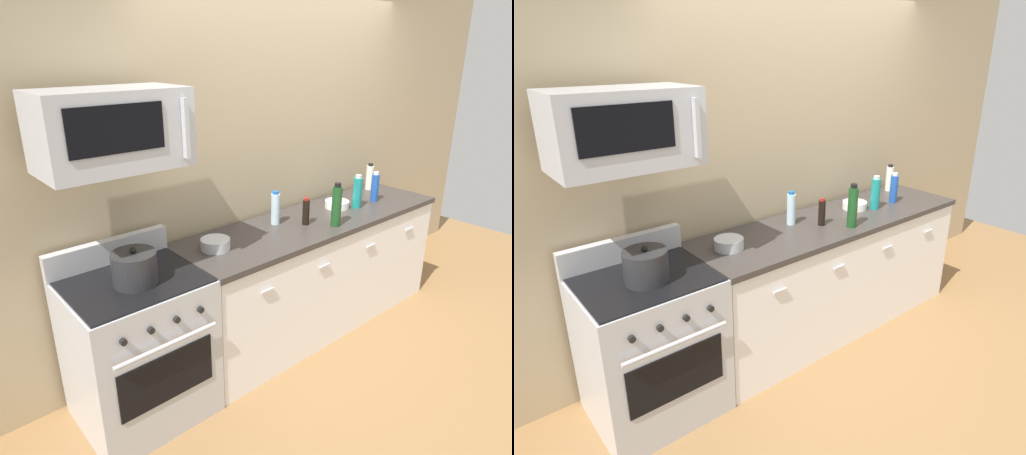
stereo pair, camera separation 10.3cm
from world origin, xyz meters
TOP-DOWN VIEW (x-y plane):
  - ground_plane at (0.00, 0.00)m, footprint 6.49×6.49m
  - back_wall at (0.00, 0.41)m, footprint 5.41×0.10m
  - counter_unit at (0.00, -0.00)m, footprint 2.32×0.66m
  - range_oven at (-1.53, 0.00)m, footprint 0.76×0.69m
  - microwave at (-1.53, 0.05)m, footprint 0.74×0.44m
  - bottle_soy_sauce_dark at (-0.16, -0.03)m, footprint 0.05×0.05m
  - bottle_sparkling_teal at (0.43, -0.04)m, footprint 0.07×0.07m
  - bottle_wine_green at (-0.02, -0.19)m, footprint 0.07×0.07m
  - bottle_water_clear at (-0.33, 0.12)m, footprint 0.06×0.06m
  - bottle_soda_blue at (0.68, -0.03)m, footprint 0.06×0.06m
  - bottle_vinegar_white at (0.93, 0.21)m, footprint 0.07×0.07m
  - bowl_white_ceramic at (0.31, 0.06)m, footprint 0.19×0.19m
  - bowl_steel_prep at (-0.93, 0.04)m, footprint 0.19×0.19m
  - stockpot at (-1.53, -0.05)m, footprint 0.25×0.25m

SIDE VIEW (x-z plane):
  - ground_plane at x=0.00m, z-range 0.00..0.00m
  - counter_unit at x=0.00m, z-range 0.00..0.92m
  - range_oven at x=-1.53m, z-range -0.07..1.00m
  - bowl_white_ceramic at x=0.31m, z-range 0.92..0.98m
  - bowl_steel_prep at x=-0.93m, z-range 0.92..0.99m
  - stockpot at x=-1.53m, z-range 0.91..1.12m
  - bottle_soy_sauce_dark at x=-0.16m, z-range 0.91..1.12m
  - bottle_vinegar_white at x=0.93m, z-range 0.91..1.15m
  - bottle_water_clear at x=-0.33m, z-range 0.91..1.16m
  - bottle_soda_blue at x=0.68m, z-range 0.91..1.17m
  - bottle_sparkling_teal at x=0.43m, z-range 0.91..1.18m
  - bottle_wine_green at x=-0.02m, z-range 0.91..1.23m
  - back_wall at x=0.00m, z-range 0.00..2.70m
  - microwave at x=-1.53m, z-range 1.55..1.95m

